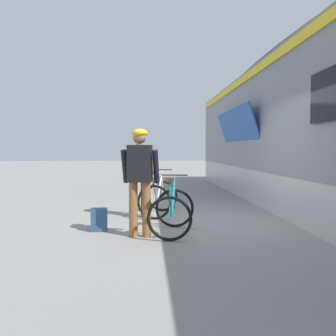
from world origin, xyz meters
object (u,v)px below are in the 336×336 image
object	(u,v)px
cyclist_far_in_olive	(139,167)
water_bottle_near_the_bikes	(192,224)
cyclist_near_in_dark	(140,172)
bicycle_near_teal	(172,210)
backpack_on_platform	(99,220)
train_car	(324,127)
bicycle_far_silver	(158,197)

from	to	relation	value
cyclist_far_in_olive	water_bottle_near_the_bikes	bearing A→B (deg)	-53.32
cyclist_near_in_dark	bicycle_near_teal	distance (m)	0.86
backpack_on_platform	cyclist_far_in_olive	bearing A→B (deg)	58.91
train_car	cyclist_near_in_dark	size ratio (longest dim) A/B	9.64
bicycle_far_silver	water_bottle_near_the_bikes	size ratio (longest dim) A/B	6.10
water_bottle_near_the_bikes	train_car	bearing A→B (deg)	32.26
cyclist_far_in_olive	backpack_on_platform	size ratio (longest dim) A/B	4.40
cyclist_near_in_dark	backpack_on_platform	size ratio (longest dim) A/B	4.40
cyclist_far_in_olive	cyclist_near_in_dark	bearing A→B (deg)	-88.14
bicycle_near_teal	backpack_on_platform	bearing A→B (deg)	167.25
cyclist_near_in_dark	bicycle_far_silver	distance (m)	2.08
bicycle_near_teal	cyclist_near_in_dark	bearing A→B (deg)	-162.69
cyclist_near_in_dark	water_bottle_near_the_bikes	bearing A→B (deg)	27.03
cyclist_near_in_dark	bicycle_near_teal	size ratio (longest dim) A/B	1.51
cyclist_far_in_olive	train_car	bearing A→B (deg)	11.25
cyclist_near_in_dark	backpack_on_platform	world-z (taller)	cyclist_near_in_dark
bicycle_far_silver	train_car	bearing A→B (deg)	10.03
water_bottle_near_the_bikes	bicycle_near_teal	bearing A→B (deg)	-141.47
cyclist_far_in_olive	water_bottle_near_the_bikes	world-z (taller)	cyclist_far_in_olive
cyclist_near_in_dark	bicycle_far_silver	world-z (taller)	cyclist_near_in_dark
bicycle_far_silver	backpack_on_platform	xyz separation A→B (m)	(-1.08, -1.49, -0.20)
cyclist_near_in_dark	cyclist_far_in_olive	world-z (taller)	same
cyclist_near_in_dark	bicycle_far_silver	size ratio (longest dim) A/B	1.48
cyclist_near_in_dark	water_bottle_near_the_bikes	distance (m)	1.40
cyclist_near_in_dark	water_bottle_near_the_bikes	world-z (taller)	cyclist_near_in_dark
cyclist_near_in_dark	backpack_on_platform	distance (m)	1.21
train_car	backpack_on_platform	xyz separation A→B (m)	(-5.10, -2.20, -1.77)
train_car	water_bottle_near_the_bikes	distance (m)	4.50
water_bottle_near_the_bikes	cyclist_near_in_dark	bearing A→B (deg)	-152.97
cyclist_far_in_olive	bicycle_far_silver	world-z (taller)	cyclist_far_in_olive
backpack_on_platform	water_bottle_near_the_bikes	size ratio (longest dim) A/B	2.05
cyclist_near_in_dark	cyclist_far_in_olive	bearing A→B (deg)	91.86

